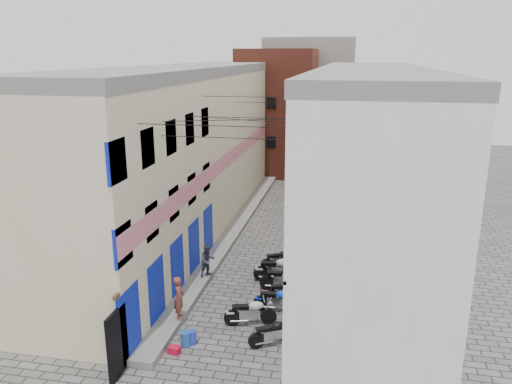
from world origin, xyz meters
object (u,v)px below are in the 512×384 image
Objects in this scene: motorcycle_d at (286,289)px; water_jug_far at (192,337)px; motorcycle_b at (250,311)px; motorcycle_g at (280,258)px; motorcycle_e at (283,277)px; person_a at (179,298)px; motorcycle_f at (278,267)px; person_b at (208,261)px; water_jug_near at (186,339)px; red_crate at (174,350)px; motorcycle_a at (273,331)px; motorcycle_c at (278,299)px.

motorcycle_d is 3.64× the size of water_jug_far.
water_jug_far is at bearing -62.36° from motorcycle_b.
motorcycle_e is at bearing -14.45° from motorcycle_g.
motorcycle_b reaches higher than motorcycle_g.
person_a is (-2.90, -5.53, 0.54)m from motorcycle_g.
person_b is at bearing -89.85° from motorcycle_f.
water_jug_near is at bearing -172.20° from person_a.
red_crate is at bearing -115.59° from water_jug_near.
water_jug_near is (-2.93, -0.63, -0.26)m from motorcycle_a.
motorcycle_d is 5.36m from red_crate.
motorcycle_b is 3.11m from motorcycle_e.
motorcycle_a is at bearing -4.59° from motorcycle_e.
motorcycle_a is at bearing -21.34° from motorcycle_d.
red_crate is at bearing -133.51° from person_b.
motorcycle_c is 0.89× the size of motorcycle_f.
person_a is 4.32× the size of red_crate.
motorcycle_e is at bearing -63.00° from person_a.
motorcycle_e is at bearing 149.64° from motorcycle_b.
motorcycle_d is at bearing 53.19° from water_jug_far.
person_a is (-2.56, -0.46, 0.51)m from motorcycle_b.
motorcycle_e reaches higher than motorcycle_c.
motorcycle_c is 4.00m from person_b.
person_a is at bearing -129.85° from motorcycle_a.
red_crate is (-2.96, -3.39, -0.44)m from motorcycle_c.
motorcycle_b is 5.14× the size of red_crate.
motorcycle_c reaches higher than water_jug_far.
motorcycle_d is 0.83× the size of motorcycle_f.
motorcycle_g is 6.27m from person_a.
motorcycle_g is at bearing 171.16° from motorcycle_f.
motorcycle_b is 3.87m from motorcycle_f.
motorcycle_e is at bearing 61.67° from water_jug_far.
motorcycle_d is (1.03, 2.04, -0.05)m from motorcycle_b.
motorcycle_e is 5.27m from water_jug_far.
motorcycle_a is at bearing 19.50° from red_crate.
person_b reaches higher than motorcycle_a.
motorcycle_d reaches higher than water_jug_near.
person_b is at bearing -121.06° from motorcycle_c.
motorcycle_a is 1.10× the size of person_a.
motorcycle_f is 5.26m from person_a.
motorcycle_c reaches higher than water_jug_near.
motorcycle_a is 1.01× the size of motorcycle_d.
water_jug_far is (-2.13, -5.47, -0.38)m from motorcycle_f.
motorcycle_e is at bearing 154.57° from motorcycle_a.
motorcycle_c is at bearing -19.44° from motorcycle_g.
water_jug_far is (-2.50, -4.63, -0.33)m from motorcycle_e.
motorcycle_d reaches higher than water_jug_far.
red_crate is (-2.46, -7.35, -0.41)m from motorcycle_g.
person_a reaches higher than water_jug_near.
motorcycle_g is at bearing 171.12° from motorcycle_d.
motorcycle_c is 3.78m from person_a.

